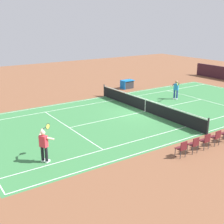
{
  "coord_description": "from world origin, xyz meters",
  "views": [
    {
      "loc": [
        14.04,
        16.26,
        6.59
      ],
      "look_at": [
        3.81,
        1.11,
        0.9
      ],
      "focal_mm": 46.93,
      "sensor_mm": 36.0,
      "label": 1
    }
  ],
  "objects_px": {
    "spectator_chair_5": "(205,140)",
    "spectator_chair_6": "(194,144)",
    "tennis_player_far": "(176,89)",
    "tennis_net": "(145,105)",
    "tennis_player_near": "(44,144)",
    "spectator_chair_7": "(182,148)",
    "spectator_chair_4": "(216,137)",
    "equipment_cart_tarped": "(127,84)",
    "tennis_ball": "(141,106)"
  },
  "relations": [
    {
      "from": "spectator_chair_6",
      "to": "tennis_ball",
      "type": "bearing_deg",
      "value": -111.96
    },
    {
      "from": "spectator_chair_4",
      "to": "spectator_chair_7",
      "type": "height_order",
      "value": "same"
    },
    {
      "from": "tennis_net",
      "to": "spectator_chair_5",
      "type": "distance_m",
      "value": 7.31
    },
    {
      "from": "spectator_chair_7",
      "to": "equipment_cart_tarped",
      "type": "bearing_deg",
      "value": -117.01
    },
    {
      "from": "tennis_player_far",
      "to": "spectator_chair_4",
      "type": "height_order",
      "value": "tennis_player_far"
    },
    {
      "from": "tennis_net",
      "to": "equipment_cart_tarped",
      "type": "distance_m",
      "value": 8.06
    },
    {
      "from": "tennis_ball",
      "to": "spectator_chair_7",
      "type": "distance_m",
      "value": 9.33
    },
    {
      "from": "tennis_player_far",
      "to": "tennis_player_near",
      "type": "bearing_deg",
      "value": 19.56
    },
    {
      "from": "spectator_chair_5",
      "to": "tennis_player_near",
      "type": "bearing_deg",
      "value": -23.84
    },
    {
      "from": "spectator_chair_4",
      "to": "spectator_chair_7",
      "type": "distance_m",
      "value": 2.68
    },
    {
      "from": "tennis_net",
      "to": "spectator_chair_5",
      "type": "xyz_separation_m",
      "value": [
        1.82,
        7.08,
        0.03
      ]
    },
    {
      "from": "tennis_player_far",
      "to": "spectator_chair_5",
      "type": "relative_size",
      "value": 1.93
    },
    {
      "from": "spectator_chair_4",
      "to": "spectator_chair_6",
      "type": "height_order",
      "value": "same"
    },
    {
      "from": "tennis_net",
      "to": "spectator_chair_7",
      "type": "distance_m",
      "value": 7.94
    },
    {
      "from": "spectator_chair_5",
      "to": "spectator_chair_4",
      "type": "bearing_deg",
      "value": 180.0
    },
    {
      "from": "tennis_player_far",
      "to": "spectator_chair_7",
      "type": "bearing_deg",
      "value": 45.67
    },
    {
      "from": "spectator_chair_5",
      "to": "spectator_chair_7",
      "type": "height_order",
      "value": "same"
    },
    {
      "from": "tennis_net",
      "to": "tennis_player_near",
      "type": "height_order",
      "value": "tennis_player_near"
    },
    {
      "from": "tennis_player_near",
      "to": "spectator_chair_5",
      "type": "distance_m",
      "value": 8.4
    },
    {
      "from": "tennis_ball",
      "to": "tennis_player_far",
      "type": "bearing_deg",
      "value": -178.65
    },
    {
      "from": "tennis_ball",
      "to": "spectator_chair_4",
      "type": "bearing_deg",
      "value": 79.37
    },
    {
      "from": "tennis_player_near",
      "to": "tennis_player_far",
      "type": "bearing_deg",
      "value": -160.44
    },
    {
      "from": "tennis_net",
      "to": "tennis_ball",
      "type": "bearing_deg",
      "value": -117.31
    },
    {
      "from": "tennis_ball",
      "to": "equipment_cart_tarped",
      "type": "height_order",
      "value": "equipment_cart_tarped"
    },
    {
      "from": "tennis_net",
      "to": "spectator_chair_7",
      "type": "xyz_separation_m",
      "value": [
        3.61,
        7.08,
        0.03
      ]
    },
    {
      "from": "tennis_player_near",
      "to": "tennis_player_far",
      "type": "distance_m",
      "value": 14.95
    },
    {
      "from": "tennis_ball",
      "to": "spectator_chair_6",
      "type": "bearing_deg",
      "value": 68.04
    },
    {
      "from": "spectator_chair_4",
      "to": "equipment_cart_tarped",
      "type": "bearing_deg",
      "value": -107.83
    },
    {
      "from": "tennis_player_far",
      "to": "spectator_chair_6",
      "type": "distance_m",
      "value": 11.14
    },
    {
      "from": "tennis_player_far",
      "to": "equipment_cart_tarped",
      "type": "distance_m",
      "value": 5.96
    },
    {
      "from": "spectator_chair_6",
      "to": "spectator_chair_7",
      "type": "distance_m",
      "value": 0.89
    },
    {
      "from": "tennis_net",
      "to": "spectator_chair_4",
      "type": "height_order",
      "value": "tennis_net"
    },
    {
      "from": "tennis_net",
      "to": "spectator_chair_5",
      "type": "relative_size",
      "value": 13.3
    },
    {
      "from": "tennis_player_far",
      "to": "spectator_chair_5",
      "type": "height_order",
      "value": "tennis_player_far"
    },
    {
      "from": "tennis_player_near",
      "to": "spectator_chair_7",
      "type": "distance_m",
      "value": 6.8
    },
    {
      "from": "tennis_player_far",
      "to": "equipment_cart_tarped",
      "type": "bearing_deg",
      "value": -80.99
    },
    {
      "from": "spectator_chair_6",
      "to": "tennis_player_near",
      "type": "bearing_deg",
      "value": -26.57
    },
    {
      "from": "tennis_ball",
      "to": "spectator_chair_7",
      "type": "bearing_deg",
      "value": 62.94
    },
    {
      "from": "tennis_player_near",
      "to": "spectator_chair_5",
      "type": "relative_size",
      "value": 1.93
    },
    {
      "from": "tennis_player_near",
      "to": "spectator_chair_6",
      "type": "relative_size",
      "value": 1.93
    },
    {
      "from": "spectator_chair_5",
      "to": "spectator_chair_6",
      "type": "bearing_deg",
      "value": 0.0
    },
    {
      "from": "tennis_ball",
      "to": "spectator_chair_5",
      "type": "height_order",
      "value": "spectator_chair_5"
    },
    {
      "from": "spectator_chair_4",
      "to": "spectator_chair_5",
      "type": "distance_m",
      "value": 0.89
    },
    {
      "from": "spectator_chair_4",
      "to": "spectator_chair_6",
      "type": "distance_m",
      "value": 1.79
    },
    {
      "from": "tennis_net",
      "to": "tennis_ball",
      "type": "xyz_separation_m",
      "value": [
        -0.63,
        -1.22,
        -0.46
      ]
    },
    {
      "from": "tennis_player_far",
      "to": "spectator_chair_6",
      "type": "bearing_deg",
      "value": 48.96
    },
    {
      "from": "tennis_player_far",
      "to": "spectator_chair_5",
      "type": "bearing_deg",
      "value": 52.62
    },
    {
      "from": "tennis_player_near",
      "to": "spectator_chair_4",
      "type": "bearing_deg",
      "value": 158.41
    },
    {
      "from": "tennis_net",
      "to": "tennis_player_near",
      "type": "xyz_separation_m",
      "value": [
        9.49,
        3.69,
        0.44
      ]
    },
    {
      "from": "tennis_net",
      "to": "equipment_cart_tarped",
      "type": "xyz_separation_m",
      "value": [
        -3.66,
        -7.18,
        -0.05
      ]
    }
  ]
}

